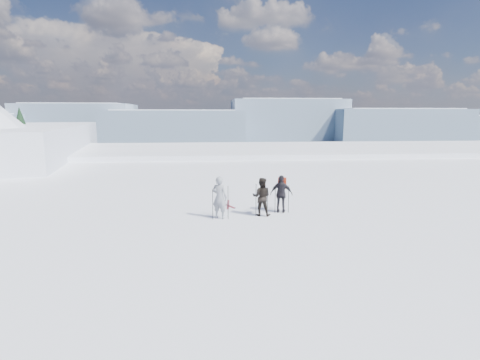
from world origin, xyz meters
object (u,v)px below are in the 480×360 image
object	(u,v)px
skier_grey	(220,198)
skis_loose	(227,204)
skier_dark	(261,197)
skier_pack	(281,194)

from	to	relation	value
skier_grey	skis_loose	world-z (taller)	skier_grey
skier_dark	skis_loose	world-z (taller)	skier_dark
skier_grey	skier_dark	distance (m)	1.77
skier_dark	skier_grey	bearing A→B (deg)	23.41
skier_dark	skis_loose	bearing A→B (deg)	-42.12
skier_grey	skis_loose	size ratio (longest dim) A/B	1.01
skier_grey	skier_dark	world-z (taller)	skier_grey
skier_grey	skier_pack	xyz separation A→B (m)	(2.66, 0.69, -0.05)
skier_pack	skis_loose	distance (m)	2.88
skier_dark	skis_loose	size ratio (longest dim) A/B	0.93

